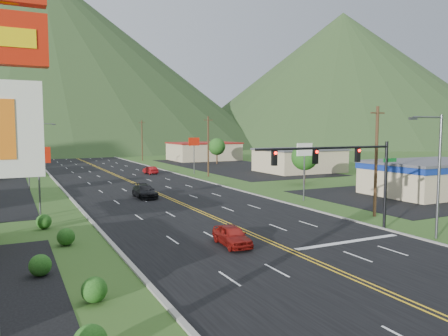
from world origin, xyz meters
name	(u,v)px	position (x,y,z in m)	size (l,w,h in m)	color
traffic_signal	(347,164)	(6.48, 14.00, 5.33)	(13.10, 0.43, 7.00)	black
streetlight_east	(436,168)	(11.18, 10.00, 5.18)	(3.28, 0.25, 9.00)	#59595E
streetlight_west	(38,145)	(-11.68, 70.00, 5.18)	(3.28, 0.25, 9.00)	#59595E
building_east_near	(432,176)	(30.00, 25.00, 2.27)	(15.40, 10.40, 4.10)	beige
building_east_mid	(299,160)	(32.00, 55.00, 2.16)	(14.40, 11.40, 4.30)	beige
building_east_far	(204,151)	(28.00, 90.00, 2.26)	(16.40, 12.40, 4.50)	beige
pole_sign_west_a	(38,163)	(-14.00, 30.00, 5.05)	(2.00, 0.18, 6.40)	#59595E
pole_sign_west_b	(28,151)	(-14.00, 52.00, 5.05)	(2.00, 0.18, 6.40)	#59595E
pole_sign_east_a	(304,155)	(13.00, 28.00, 5.05)	(2.00, 0.18, 6.40)	#59595E
pole_sign_east_b	(194,145)	(13.00, 60.00, 5.05)	(2.00, 0.18, 6.40)	#59595E
tree_east_a	(305,157)	(22.00, 40.00, 3.89)	(3.84, 3.84, 5.82)	#382314
tree_east_b	(217,147)	(26.00, 78.00, 3.89)	(3.84, 3.84, 5.82)	#382314
utility_pole_a	(376,160)	(13.50, 18.00, 5.13)	(1.60, 0.28, 10.00)	#382314
utility_pole_b	(208,146)	(13.50, 55.00, 5.13)	(1.60, 0.28, 10.00)	#382314
utility_pole_c	(142,140)	(13.50, 95.00, 5.13)	(1.60, 0.28, 10.00)	#382314
utility_pole_d	(109,137)	(13.50, 135.00, 5.13)	(1.60, 0.28, 10.00)	#382314
mountain_n	(42,57)	(0.00, 220.00, 42.50)	(220.00, 220.00, 85.00)	#223A1A
mountain_ne	(342,79)	(147.84, 176.19, 35.00)	(180.00, 180.00, 70.00)	#223A1A
car_red_near	(232,236)	(-2.84, 14.80, 0.70)	(1.65, 4.11, 1.40)	maroon
car_dark_mid	(145,192)	(-2.37, 37.66, 0.73)	(2.04, 5.02, 1.46)	black
car_red_far	(150,170)	(5.95, 63.09, 0.66)	(1.39, 3.98, 1.31)	maroon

